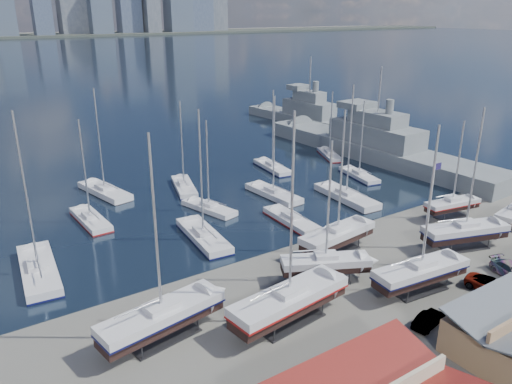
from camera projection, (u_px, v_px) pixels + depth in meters
ground at (378, 271)px, 53.32m from camera, size 1400.00×1400.00×0.00m
sailboat_cradle_0 at (162, 316)px, 41.60m from camera, size 11.47×4.81×17.83m
sailboat_cradle_1 at (289, 300)px, 43.86m from camera, size 12.19×4.62×18.99m
sailboat_cradle_2 at (326, 263)px, 50.73m from camera, size 9.19×6.28×14.81m
sailboat_cradle_3 at (421, 271)px, 48.91m from camera, size 10.63×4.01×16.72m
sailboat_cradle_4 at (338, 235)px, 56.91m from camera, size 10.37×3.99×16.46m
sailboat_cradle_5 at (465, 231)px, 57.90m from camera, size 10.65×5.92×16.54m
sailboat_cradle_6 at (452, 204)px, 66.46m from camera, size 8.26×3.59×13.15m
sailboat_moored_0 at (39, 272)px, 52.39m from camera, size 4.61×12.48×18.24m
sailboat_moored_1 at (91, 221)px, 65.35m from camera, size 3.05×9.71×14.37m
sailboat_moored_2 at (105, 192)px, 75.41m from camera, size 5.28×11.47×16.72m
sailboat_moored_3 at (203, 238)px, 60.43m from camera, size 4.24×11.43×16.69m
sailboat_moored_4 at (209, 209)px, 69.23m from camera, size 4.65×9.18×13.34m
sailboat_moored_5 at (184, 188)px, 77.55m from camera, size 5.36×10.03×14.44m
sailboat_moored_6 at (291, 221)px, 65.29m from camera, size 3.10×9.77×14.45m
sailboat_moored_7 at (273, 195)px, 74.50m from camera, size 3.56×10.57×15.72m
sailboat_moored_8 at (272, 168)px, 87.20m from camera, size 3.84×9.96×14.52m
sailboat_moored_9 at (346, 198)px, 73.28m from camera, size 4.07×11.84×17.58m
sailboat_moored_10 at (359, 176)px, 83.03m from camera, size 4.27×9.29×13.40m
sailboat_moored_11 at (329, 155)px, 94.87m from camera, size 5.70×8.96×13.02m
naval_ship_east at (374, 149)px, 93.86m from camera, size 10.24×52.29×18.68m
naval_ship_west at (308, 118)px, 121.45m from camera, size 9.83×39.58×17.53m
car_a at (380, 366)px, 37.92m from camera, size 3.13×4.42×1.40m
car_b at (429, 319)px, 43.81m from camera, size 4.10×2.09×1.29m
car_c at (491, 285)px, 49.24m from camera, size 3.40×5.30×1.36m
flagpole at (430, 207)px, 52.34m from camera, size 1.04×0.12×11.77m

